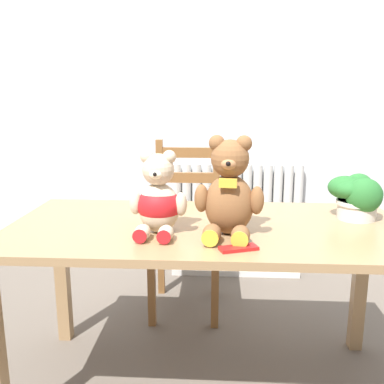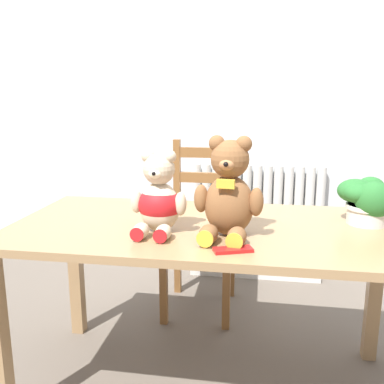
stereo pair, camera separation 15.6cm
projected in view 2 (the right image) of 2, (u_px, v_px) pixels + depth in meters
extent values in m
cube|color=silver|center=(234.00, 84.00, 2.78)|extent=(8.00, 0.04, 2.60)
cylinder|color=silver|center=(196.00, 220.00, 2.95)|extent=(0.06, 0.06, 0.78)
cylinder|color=silver|center=(206.00, 220.00, 2.94)|extent=(0.06, 0.06, 0.78)
cylinder|color=silver|center=(216.00, 221.00, 2.93)|extent=(0.06, 0.06, 0.78)
cylinder|color=silver|center=(226.00, 221.00, 2.92)|extent=(0.06, 0.06, 0.78)
cylinder|color=silver|center=(236.00, 221.00, 2.91)|extent=(0.06, 0.06, 0.78)
cylinder|color=silver|center=(246.00, 222.00, 2.90)|extent=(0.06, 0.06, 0.78)
cylinder|color=silver|center=(256.00, 222.00, 2.89)|extent=(0.06, 0.06, 0.78)
cylinder|color=silver|center=(266.00, 223.00, 2.88)|extent=(0.06, 0.06, 0.78)
cylinder|color=silver|center=(277.00, 223.00, 2.87)|extent=(0.06, 0.06, 0.78)
cylinder|color=silver|center=(287.00, 224.00, 2.86)|extent=(0.06, 0.06, 0.78)
cylinder|color=silver|center=(297.00, 224.00, 2.85)|extent=(0.06, 0.06, 0.78)
cylinder|color=silver|center=(308.00, 225.00, 2.83)|extent=(0.06, 0.06, 0.78)
cylinder|color=silver|center=(318.00, 225.00, 2.82)|extent=(0.06, 0.06, 0.78)
cube|color=silver|center=(254.00, 273.00, 2.97)|extent=(0.89, 0.10, 0.04)
cube|color=#9E7A51|center=(209.00, 229.00, 1.69)|extent=(1.56, 0.77, 0.03)
cube|color=#9E7A51|center=(76.00, 270.00, 2.21)|extent=(0.06, 0.06, 0.70)
cube|color=#9E7A51|center=(374.00, 290.00, 1.98)|extent=(0.06, 0.06, 0.70)
cube|color=brown|center=(200.00, 234.00, 2.43)|extent=(0.38, 0.44, 0.03)
cube|color=brown|center=(226.00, 290.00, 2.26)|extent=(0.04, 0.04, 0.44)
cube|color=brown|center=(164.00, 286.00, 2.32)|extent=(0.04, 0.04, 0.44)
cube|color=brown|center=(233.00, 221.00, 2.58)|extent=(0.04, 0.04, 0.97)
cube|color=brown|center=(177.00, 218.00, 2.64)|extent=(0.04, 0.04, 0.97)
cube|color=brown|center=(205.00, 153.00, 2.52)|extent=(0.30, 0.03, 0.06)
cube|color=brown|center=(205.00, 178.00, 2.55)|extent=(0.30, 0.03, 0.06)
ellipsoid|color=beige|center=(160.00, 207.00, 1.59)|extent=(0.16, 0.14, 0.19)
sphere|color=beige|center=(159.00, 169.00, 1.56)|extent=(0.12, 0.12, 0.12)
sphere|color=beige|center=(170.00, 157.00, 1.54)|extent=(0.05, 0.05, 0.05)
sphere|color=beige|center=(148.00, 156.00, 1.56)|extent=(0.05, 0.05, 0.05)
ellipsoid|color=white|center=(155.00, 173.00, 1.52)|extent=(0.05, 0.05, 0.04)
sphere|color=black|center=(154.00, 174.00, 1.50)|extent=(0.01, 0.01, 0.01)
ellipsoid|color=beige|center=(181.00, 204.00, 1.56)|extent=(0.05, 0.05, 0.09)
ellipsoid|color=beige|center=(136.00, 201.00, 1.59)|extent=(0.05, 0.05, 0.09)
ellipsoid|color=beige|center=(163.00, 232.00, 1.51)|extent=(0.06, 0.10, 0.06)
cylinder|color=red|center=(160.00, 236.00, 1.46)|extent=(0.05, 0.01, 0.05)
ellipsoid|color=beige|center=(141.00, 231.00, 1.52)|extent=(0.06, 0.10, 0.06)
cylinder|color=red|center=(137.00, 235.00, 1.48)|extent=(0.05, 0.01, 0.05)
ellipsoid|color=red|center=(160.00, 204.00, 1.59)|extent=(0.17, 0.15, 0.13)
ellipsoid|color=brown|center=(229.00, 205.00, 1.55)|extent=(0.19, 0.17, 0.22)
sphere|color=brown|center=(230.00, 159.00, 1.51)|extent=(0.14, 0.14, 0.14)
sphere|color=brown|center=(244.00, 144.00, 1.49)|extent=(0.06, 0.06, 0.06)
sphere|color=brown|center=(217.00, 143.00, 1.51)|extent=(0.06, 0.06, 0.06)
ellipsoid|color=#B2794C|center=(227.00, 164.00, 1.47)|extent=(0.06, 0.06, 0.04)
sphere|color=black|center=(226.00, 164.00, 1.44)|extent=(0.02, 0.02, 0.02)
ellipsoid|color=brown|center=(256.00, 202.00, 1.50)|extent=(0.06, 0.06, 0.10)
ellipsoid|color=brown|center=(201.00, 198.00, 1.55)|extent=(0.06, 0.06, 0.10)
ellipsoid|color=brown|center=(237.00, 237.00, 1.45)|extent=(0.08, 0.12, 0.07)
cylinder|color=gold|center=(234.00, 242.00, 1.40)|extent=(0.06, 0.01, 0.06)
ellipsoid|color=brown|center=(208.00, 234.00, 1.47)|extent=(0.08, 0.12, 0.07)
cylinder|color=gold|center=(205.00, 239.00, 1.42)|extent=(0.06, 0.01, 0.06)
cube|color=gold|center=(226.00, 184.00, 1.46)|extent=(0.06, 0.03, 0.03)
cylinder|color=beige|center=(367.00, 214.00, 1.70)|extent=(0.15, 0.15, 0.08)
cylinder|color=beige|center=(368.00, 207.00, 1.69)|extent=(0.17, 0.17, 0.02)
ellipsoid|color=#286B2D|center=(376.00, 198.00, 1.68)|extent=(0.14, 0.13, 0.12)
ellipsoid|color=#286B2D|center=(370.00, 190.00, 1.73)|extent=(0.12, 0.09, 0.11)
ellipsoid|color=#286B2D|center=(356.00, 191.00, 1.70)|extent=(0.14, 0.13, 0.10)
ellipsoid|color=#286B2D|center=(359.00, 193.00, 1.67)|extent=(0.11, 0.11, 0.08)
ellipsoid|color=#286B2D|center=(374.00, 200.00, 1.64)|extent=(0.14, 0.12, 0.14)
cube|color=red|center=(233.00, 250.00, 1.40)|extent=(0.14, 0.09, 0.01)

